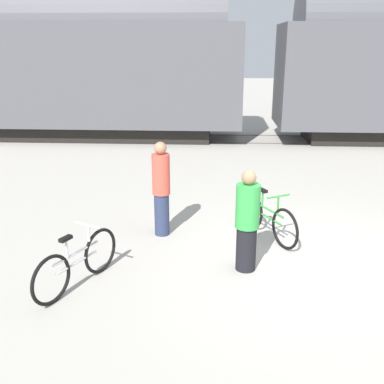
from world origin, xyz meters
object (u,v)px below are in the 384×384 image
(bicycle_silver, at_px, (77,263))
(bicycle_green, at_px, (267,218))
(person_in_green, at_px, (247,222))
(person_in_red, at_px, (161,189))
(freight_train, at_px, (261,59))

(bicycle_silver, bearing_deg, bicycle_green, 33.37)
(bicycle_silver, distance_m, person_in_green, 2.57)
(person_in_green, bearing_deg, person_in_red, -71.08)
(freight_train, distance_m, bicycle_silver, 11.50)
(person_in_green, bearing_deg, bicycle_green, -140.09)
(bicycle_green, height_order, person_in_red, person_in_red)
(bicycle_green, relative_size, bicycle_silver, 0.99)
(bicycle_green, xyz_separation_m, bicycle_silver, (-2.90, -1.91, -0.01))
(bicycle_green, height_order, bicycle_silver, bicycle_green)
(bicycle_silver, xyz_separation_m, person_in_green, (2.44, 0.67, 0.42))
(bicycle_silver, bearing_deg, person_in_red, 63.08)
(person_in_red, bearing_deg, bicycle_green, 41.28)
(bicycle_silver, relative_size, person_in_red, 0.90)
(bicycle_green, height_order, person_in_green, person_in_green)
(bicycle_green, bearing_deg, bicycle_silver, -146.63)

